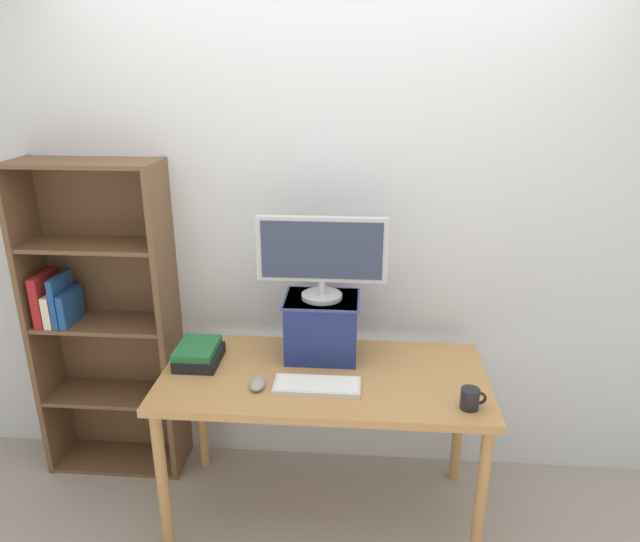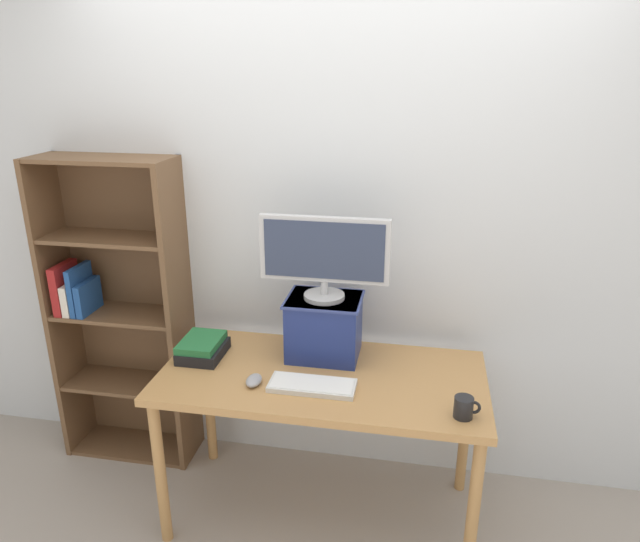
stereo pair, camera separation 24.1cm
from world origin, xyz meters
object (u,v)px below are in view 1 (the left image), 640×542
object	(u,v)px
computer_monitor	(322,254)
coffee_mug	(470,399)
desk	(324,390)
keyboard	(317,386)
book_stack	(199,354)
riser_box	(322,326)
bookshelf_unit	(103,320)
computer_mouse	(258,384)

from	to	relation	value
computer_monitor	coffee_mug	bearing A→B (deg)	-32.68
desk	coffee_mug	world-z (taller)	coffee_mug
keyboard	book_stack	size ratio (longest dim) A/B	1.53
desk	riser_box	xyz separation A→B (m)	(-0.02, 0.17, 0.23)
bookshelf_unit	computer_mouse	xyz separation A→B (m)	(0.87, -0.46, -0.05)
desk	keyboard	size ratio (longest dim) A/B	3.91
desk	computer_mouse	distance (m)	0.32
bookshelf_unit	keyboard	size ratio (longest dim) A/B	4.47
coffee_mug	bookshelf_unit	bearing A→B (deg)	162.53
keyboard	coffee_mug	bearing A→B (deg)	-9.19
computer_mouse	book_stack	world-z (taller)	book_stack
riser_box	keyboard	size ratio (longest dim) A/B	0.94
computer_monitor	keyboard	bearing A→B (deg)	-89.47
bookshelf_unit	riser_box	distance (m)	1.13
riser_box	computer_monitor	distance (m)	0.35
keyboard	coffee_mug	distance (m)	0.62
desk	riser_box	size ratio (longest dim) A/B	4.17
computer_mouse	book_stack	bearing A→B (deg)	147.08
keyboard	computer_mouse	size ratio (longest dim) A/B	3.50
desk	coffee_mug	bearing A→B (deg)	-20.55
bookshelf_unit	book_stack	world-z (taller)	bookshelf_unit
riser_box	keyboard	world-z (taller)	riser_box
desk	riser_box	bearing A→B (deg)	96.98
keyboard	computer_mouse	distance (m)	0.25
riser_box	keyboard	distance (m)	0.33
riser_box	computer_mouse	bearing A→B (deg)	-128.19
desk	keyboard	bearing A→B (deg)	-98.50
riser_box	book_stack	world-z (taller)	riser_box
computer_monitor	book_stack	distance (m)	0.72
coffee_mug	computer_monitor	bearing A→B (deg)	147.32
desk	book_stack	size ratio (longest dim) A/B	6.00
desk	riser_box	world-z (taller)	riser_box
keyboard	book_stack	bearing A→B (deg)	161.78
bookshelf_unit	computer_monitor	world-z (taller)	bookshelf_unit
bookshelf_unit	computer_mouse	distance (m)	0.99
riser_box	desk	bearing A→B (deg)	-83.02
computer_monitor	computer_mouse	xyz separation A→B (m)	(-0.25, -0.31, -0.48)
riser_box	keyboard	xyz separation A→B (m)	(0.00, -0.30, -0.14)
keyboard	computer_mouse	xyz separation A→B (m)	(-0.25, -0.02, 0.01)
desk	computer_mouse	bearing A→B (deg)	-152.47
keyboard	book_stack	xyz separation A→B (m)	(-0.56, 0.18, 0.03)
desk	computer_monitor	size ratio (longest dim) A/B	2.47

